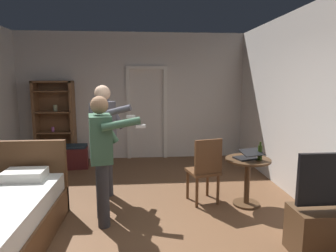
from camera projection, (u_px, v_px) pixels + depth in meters
name	position (u px, v px, depth m)	size (l,w,h in m)	color
ground_plane	(126.00, 231.00, 3.56)	(7.46, 7.46, 0.00)	brown
wall_back	(133.00, 97.00, 6.73)	(5.33, 0.12, 2.87)	silver
doorway_frame	(147.00, 106.00, 6.71)	(0.93, 0.08, 2.13)	white
bookshelf	(55.00, 119.00, 6.43)	(0.85, 0.32, 1.80)	brown
side_table	(247.00, 174.00, 4.24)	(0.64, 0.64, 0.70)	#4C331E
laptop	(248.00, 156.00, 4.15)	(0.41, 0.41, 0.16)	black
bottle_on_table	(260.00, 152.00, 4.12)	(0.06, 0.06, 0.26)	#23350E
wooden_chair	(205.00, 168.00, 4.27)	(0.51, 0.51, 0.99)	brown
person_blue_shirt	(102.00, 151.00, 3.65)	(0.73, 0.63, 1.63)	#333338
person_striped_shirt	(105.00, 134.00, 4.39)	(0.66, 0.69, 1.75)	#333338
suitcase_dark	(75.00, 158.00, 6.04)	(0.53, 0.30, 0.43)	#4C1919
suitcase_small	(75.00, 156.00, 6.13)	(0.47, 0.35, 0.47)	#1E2D38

